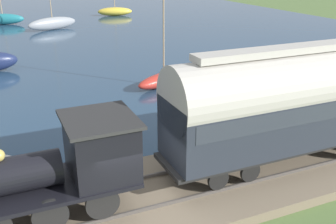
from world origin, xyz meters
TOP-DOWN VIEW (x-y plane):
  - ground_plane at (0.00, 0.00)m, footprint 200.00×200.00m
  - harbor_water at (43.43, 0.00)m, footprint 80.00×80.00m
  - rail_embankment at (0.61, 0.00)m, footprint 5.04×56.00m
  - steam_locomotive at (0.61, 2.00)m, footprint 2.43×6.07m
  - passenger_coach at (0.61, -6.46)m, footprint 2.46×10.29m
  - sailboat_red at (12.43, -6.31)m, footprint 2.73×4.47m
  - sailboat_gray at (37.84, -3.01)m, footprint 3.24×6.07m
  - sailboat_yellow at (46.67, -13.16)m, footprint 2.89×5.22m
  - sailboat_teal at (44.37, 2.13)m, footprint 2.55×5.22m
  - rowboat_off_pier at (5.18, 3.54)m, footprint 2.47×2.29m

SIDE VIEW (x-z plane):
  - ground_plane at x=0.00m, z-range 0.00..0.00m
  - harbor_water at x=43.43m, z-range 0.00..0.01m
  - rowboat_off_pier at x=5.18m, z-range 0.01..0.34m
  - rail_embankment at x=0.61m, z-range -0.06..0.42m
  - sailboat_red at x=12.43m, z-range -3.26..4.29m
  - sailboat_yellow at x=46.67m, z-range -3.98..5.27m
  - sailboat_teal at x=44.37m, z-range -4.03..5.47m
  - sailboat_gray at x=37.84m, z-range -3.49..5.00m
  - steam_locomotive at x=0.61m, z-range 0.45..3.76m
  - passenger_coach at x=0.61m, z-range 0.66..5.11m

